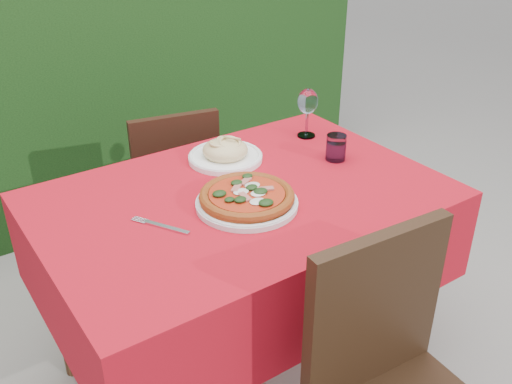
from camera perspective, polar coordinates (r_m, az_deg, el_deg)
ground at (r=2.25m, az=-1.19°, el=-17.02°), size 60.00×60.00×0.00m
hedge at (r=3.08m, az=-18.07°, el=14.24°), size 3.20×0.55×1.78m
dining_table at (r=1.87m, az=-1.38°, el=-4.16°), size 1.26×0.86×0.75m
chair_near at (r=1.53m, az=13.76°, el=-18.12°), size 0.44×0.44×0.90m
chair_far at (r=2.49m, az=-8.29°, el=0.85°), size 0.43×0.43×0.81m
pizza_plate at (r=1.71m, az=-0.92°, el=-0.63°), size 0.35×0.35×0.06m
pasta_plate at (r=2.00m, az=-3.09°, el=3.91°), size 0.26×0.26×0.07m
water_glass at (r=2.02m, az=8.00°, el=4.32°), size 0.07×0.07×0.09m
wine_glass at (r=2.17m, az=5.19°, el=8.82°), size 0.08×0.08×0.19m
fork at (r=1.64m, az=-8.95°, el=-3.49°), size 0.12×0.19×0.01m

